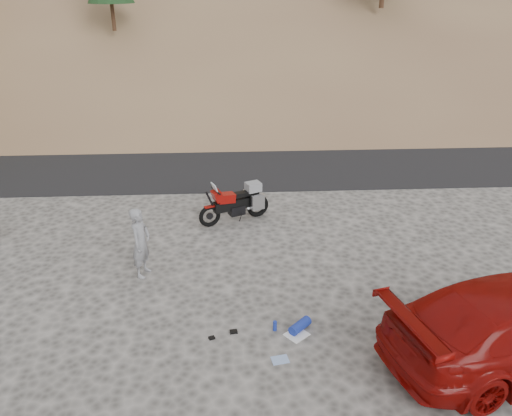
{
  "coord_description": "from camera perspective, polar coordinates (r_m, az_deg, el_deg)",
  "views": [
    {
      "loc": [
        0.92,
        -9.3,
        6.3
      ],
      "look_at": [
        1.54,
        2.14,
        1.0
      ],
      "focal_mm": 35.0,
      "sensor_mm": 36.0,
      "label": 1
    }
  ],
  "objects": [
    {
      "name": "ground",
      "position": [
        11.26,
        -7.35,
        -9.4
      ],
      "size": [
        140.0,
        140.0,
        0.0
      ],
      "primitive_type": "plane",
      "color": "#464340",
      "rests_on": "ground"
    },
    {
      "name": "road",
      "position": [
        19.37,
        -5.69,
        5.72
      ],
      "size": [
        120.0,
        7.0,
        0.05
      ],
      "primitive_type": "cube",
      "color": "black",
      "rests_on": "ground"
    },
    {
      "name": "motorcycle",
      "position": [
        14.03,
        -2.11,
        0.6
      ],
      "size": [
        2.01,
        1.11,
        1.28
      ],
      "rotation": [
        0.0,
        0.0,
        0.41
      ],
      "color": "black",
      "rests_on": "ground"
    },
    {
      "name": "man",
      "position": [
        12.05,
        -12.64,
        -7.37
      ],
      "size": [
        0.57,
        0.7,
        1.68
      ],
      "primitive_type": "imported",
      "rotation": [
        0.0,
        0.0,
        1.27
      ],
      "color": "gray",
      "rests_on": "ground"
    },
    {
      "name": "gear_white_cloth",
      "position": [
        10.01,
        4.68,
        -14.22
      ],
      "size": [
        0.55,
        0.54,
        0.01
      ],
      "primitive_type": "cube",
      "rotation": [
        0.0,
        0.0,
        0.68
      ],
      "color": "white",
      "rests_on": "ground"
    },
    {
      "name": "gear_blue_mat",
      "position": [
        10.07,
        5.05,
        -13.26
      ],
      "size": [
        0.49,
        0.49,
        0.2
      ],
      "primitive_type": "cylinder",
      "rotation": [
        0.0,
        1.57,
        0.78
      ],
      "color": "#192D97",
      "rests_on": "ground"
    },
    {
      "name": "gear_bottle",
      "position": [
        10.03,
        2.17,
        -13.31
      ],
      "size": [
        0.1,
        0.1,
        0.21
      ],
      "primitive_type": "cylinder",
      "rotation": [
        0.0,
        0.0,
        0.35
      ],
      "color": "#192D97",
      "rests_on": "ground"
    },
    {
      "name": "gear_funnel",
      "position": [
        10.36,
        14.92,
        -12.99
      ],
      "size": [
        0.18,
        0.18,
        0.17
      ],
      "primitive_type": "cone",
      "rotation": [
        0.0,
        0.0,
        0.44
      ],
      "color": "red",
      "rests_on": "ground"
    },
    {
      "name": "gear_glove_a",
      "position": [
        10.03,
        -2.58,
        -13.93
      ],
      "size": [
        0.16,
        0.12,
        0.04
      ],
      "primitive_type": "cube",
      "rotation": [
        0.0,
        0.0,
        0.12
      ],
      "color": "black",
      "rests_on": "ground"
    },
    {
      "name": "gear_glove_b",
      "position": [
        9.92,
        -5.08,
        -14.56
      ],
      "size": [
        0.14,
        0.12,
        0.04
      ],
      "primitive_type": "cube",
      "rotation": [
        0.0,
        0.0,
        0.38
      ],
      "color": "black",
      "rests_on": "ground"
    },
    {
      "name": "gear_blue_cloth",
      "position": [
        9.45,
        2.77,
        -16.93
      ],
      "size": [
        0.35,
        0.28,
        0.01
      ],
      "primitive_type": "cube",
      "rotation": [
        0.0,
        0.0,
        0.18
      ],
      "color": "#89A3D3",
      "rests_on": "ground"
    }
  ]
}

